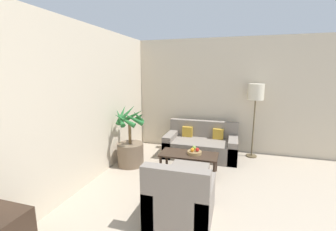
% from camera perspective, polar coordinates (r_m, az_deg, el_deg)
% --- Properties ---
extents(wall_back, '(8.13, 0.06, 2.70)m').
position_cam_1_polar(wall_back, '(5.63, 25.66, 4.16)').
color(wall_back, beige).
rests_on(wall_back, ground_plane).
extents(wall_left, '(0.06, 7.81, 2.70)m').
position_cam_1_polar(wall_left, '(3.44, -28.06, 0.17)').
color(wall_left, beige).
rests_on(wall_left, ground_plane).
extents(potted_palm, '(0.68, 0.68, 1.26)m').
position_cam_1_polar(potted_palm, '(4.74, -9.54, -7.71)').
color(potted_palm, brown).
rests_on(potted_palm, ground_plane).
extents(sofa_loveseat, '(1.61, 0.86, 0.77)m').
position_cam_1_polar(sofa_loveseat, '(5.28, 8.40, -7.44)').
color(sofa_loveseat, gray).
rests_on(sofa_loveseat, ground_plane).
extents(floor_lamp, '(0.34, 0.34, 1.66)m').
position_cam_1_polar(floor_lamp, '(5.29, 21.40, 4.82)').
color(floor_lamp, brown).
rests_on(floor_lamp, ground_plane).
extents(coffee_table, '(1.10, 0.49, 0.38)m').
position_cam_1_polar(coffee_table, '(4.39, 5.30, -10.25)').
color(coffee_table, '#38281E').
rests_on(coffee_table, ground_plane).
extents(fruit_bowl, '(0.27, 0.27, 0.06)m').
position_cam_1_polar(fruit_bowl, '(4.36, 6.75, -9.32)').
color(fruit_bowl, '#997A4C').
rests_on(fruit_bowl, coffee_table).
extents(apple_red, '(0.07, 0.07, 0.07)m').
position_cam_1_polar(apple_red, '(4.33, 7.46, -8.60)').
color(apple_red, red).
rests_on(apple_red, fruit_bowl).
extents(apple_green, '(0.08, 0.08, 0.08)m').
position_cam_1_polar(apple_green, '(4.41, 6.64, -8.17)').
color(apple_green, olive).
rests_on(apple_green, fruit_bowl).
extents(orange_fruit, '(0.07, 0.07, 0.07)m').
position_cam_1_polar(orange_fruit, '(4.31, 6.19, -8.67)').
color(orange_fruit, orange).
rests_on(orange_fruit, fruit_bowl).
extents(armchair, '(0.80, 0.84, 0.86)m').
position_cam_1_polar(armchair, '(3.11, 3.25, -20.87)').
color(armchair, gray).
rests_on(armchair, ground_plane).
extents(ottoman, '(0.62, 0.53, 0.37)m').
position_cam_1_polar(ottoman, '(3.92, 5.33, -15.31)').
color(ottoman, gray).
rests_on(ottoman, ground_plane).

